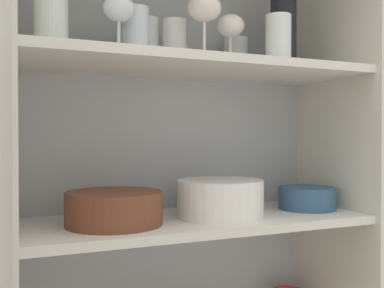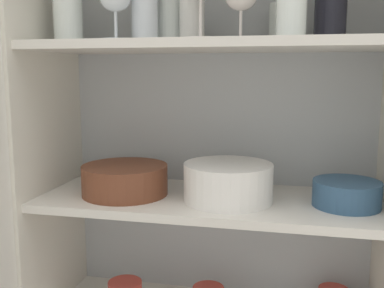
{
  "view_description": "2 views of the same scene",
  "coord_description": "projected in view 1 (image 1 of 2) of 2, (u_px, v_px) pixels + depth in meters",
  "views": [
    {
      "loc": [
        -0.44,
        -0.83,
        0.86
      ],
      "look_at": [
        -0.02,
        0.14,
        0.84
      ],
      "focal_mm": 42.0,
      "sensor_mm": 36.0,
      "label": 1
    },
    {
      "loc": [
        0.19,
        -0.88,
        0.97
      ],
      "look_at": [
        -0.04,
        0.15,
        0.8
      ],
      "focal_mm": 42.0,
      "sensor_mm": 36.0,
      "label": 2
    }
  ],
  "objects": [
    {
      "name": "plate_stack_white",
      "position": [
        220.0,
        198.0,
        1.08
      ],
      "size": [
        0.21,
        0.21,
        0.09
      ],
      "color": "white",
      "rests_on": "shelf_board_middle"
    },
    {
      "name": "tumbler_glass_1",
      "position": [
        278.0,
        40.0,
        1.08
      ],
      "size": [
        0.06,
        0.06,
        0.12
      ],
      "color": "white",
      "rests_on": "shelf_board_upper"
    },
    {
      "name": "shelf_board_middle",
      "position": [
        197.0,
        221.0,
        1.08
      ],
      "size": [
        0.81,
        0.31,
        0.02
      ],
      "primitive_type": "cube",
      "color": "silver"
    },
    {
      "name": "cupboard_side_right",
      "position": [
        334.0,
        204.0,
        1.24
      ],
      "size": [
        0.02,
        0.35,
        1.34
      ],
      "primitive_type": "cube",
      "color": "silver",
      "rests_on": "ground_plane"
    },
    {
      "name": "tumbler_glass_5",
      "position": [
        236.0,
        56.0,
        1.23
      ],
      "size": [
        0.07,
        0.07,
        0.09
      ],
      "color": "white",
      "rests_on": "shelf_board_upper"
    },
    {
      "name": "wine_glass_2",
      "position": [
        119.0,
        14.0,
        0.94
      ],
      "size": [
        0.07,
        0.07,
        0.12
      ],
      "color": "white",
      "rests_on": "shelf_board_upper"
    },
    {
      "name": "cupboard_side_left",
      "position": [
        11.0,
        228.0,
        0.92
      ],
      "size": [
        0.02,
        0.35,
        1.34
      ],
      "primitive_type": "cube",
      "color": "silver",
      "rests_on": "ground_plane"
    },
    {
      "name": "wine_glass_1",
      "position": [
        230.0,
        30.0,
        1.08
      ],
      "size": [
        0.07,
        0.07,
        0.12
      ],
      "color": "silver",
      "rests_on": "shelf_board_upper"
    },
    {
      "name": "tumbler_glass_0",
      "position": [
        144.0,
        42.0,
        1.09
      ],
      "size": [
        0.08,
        0.08,
        0.11
      ],
      "color": "white",
      "rests_on": "shelf_board_upper"
    },
    {
      "name": "cupboard_back_panel",
      "position": [
        173.0,
        205.0,
        1.23
      ],
      "size": [
        0.85,
        0.02,
        1.34
      ],
      "primitive_type": "cube",
      "color": "#B2B7BC",
      "rests_on": "ground_plane"
    },
    {
      "name": "shelf_board_upper",
      "position": [
        197.0,
        67.0,
        1.07
      ],
      "size": [
        0.81,
        0.31,
        0.02
      ],
      "primitive_type": "cube",
      "color": "silver"
    },
    {
      "name": "tumbler_glass_4",
      "position": [
        175.0,
        42.0,
        1.08
      ],
      "size": [
        0.06,
        0.06,
        0.1
      ],
      "color": "white",
      "rests_on": "shelf_board_upper"
    },
    {
      "name": "tumbler_glass_2",
      "position": [
        135.0,
        33.0,
        1.01
      ],
      "size": [
        0.06,
        0.06,
        0.11
      ],
      "color": "white",
      "rests_on": "shelf_board_upper"
    },
    {
      "name": "tumbler_glass_3",
      "position": [
        51.0,
        22.0,
        0.92
      ],
      "size": [
        0.07,
        0.07,
        0.12
      ],
      "color": "white",
      "rests_on": "shelf_board_upper"
    },
    {
      "name": "mixing_bowl_large",
      "position": [
        114.0,
        207.0,
        0.98
      ],
      "size": [
        0.21,
        0.21,
        0.07
      ],
      "color": "brown",
      "rests_on": "shelf_board_middle"
    },
    {
      "name": "wine_glass_0",
      "position": [
        204.0,
        12.0,
        1.02
      ],
      "size": [
        0.08,
        0.08,
        0.15
      ],
      "color": "silver",
      "rests_on": "shelf_board_upper"
    },
    {
      "name": "wine_bottle",
      "position": [
        283.0,
        25.0,
        1.21
      ],
      "size": [
        0.07,
        0.07,
        0.28
      ],
      "color": "black",
      "rests_on": "shelf_board_upper"
    },
    {
      "name": "serving_bowl_small",
      "position": [
        307.0,
        197.0,
        1.2
      ],
      "size": [
        0.15,
        0.15,
        0.06
      ],
      "color": "#33567A",
      "rests_on": "shelf_board_middle"
    }
  ]
}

